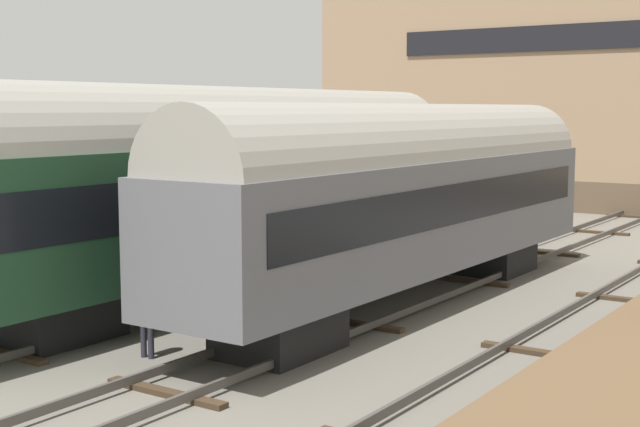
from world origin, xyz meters
TOP-DOWN VIEW (x-y plane):
  - ground_plane at (0.00, 0.00)m, footprint 200.00×200.00m
  - track_left at (-4.48, 0.00)m, footprint 2.60×60.00m
  - track_middle at (0.00, 0.00)m, footprint 2.60×60.00m
  - track_right at (4.48, 0.00)m, footprint 2.60×60.00m
  - train_car_green at (-4.48, 4.38)m, footprint 3.10×18.32m
  - train_car_grey at (0.00, 5.63)m, footprint 2.86×16.55m
  - person_worker at (-1.92, -1.51)m, footprint 0.32×0.32m

SIDE VIEW (x-z plane):
  - ground_plane at x=0.00m, z-range 0.00..0.00m
  - track_left at x=-4.48m, z-range 0.01..0.27m
  - track_middle at x=0.00m, z-range 0.01..0.27m
  - track_right at x=4.48m, z-range 0.01..0.27m
  - person_worker at x=-1.92m, z-range 0.19..1.98m
  - train_car_grey at x=0.00m, z-range 0.35..5.34m
  - train_car_green at x=-4.48m, z-range 0.37..5.81m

